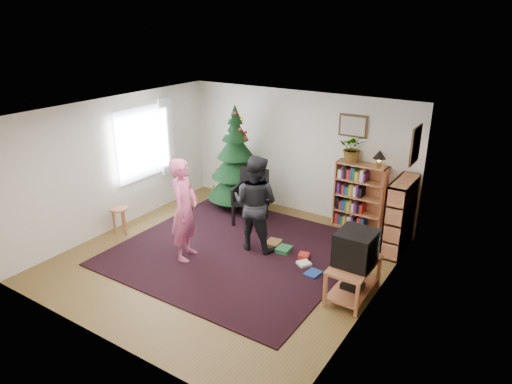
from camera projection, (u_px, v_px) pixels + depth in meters
The scene contains 23 objects.
floor at pixel (226, 258), 7.74m from camera, with size 5.00×5.00×0.00m, color brown.
ceiling at pixel (221, 112), 6.83m from camera, with size 5.00×5.00×0.00m, color white.
wall_back at pixel (297, 152), 9.24m from camera, with size 5.00×0.02×2.50m, color silver.
wall_front at pixel (96, 254), 5.33m from camera, with size 5.00×0.02×2.50m, color silver.
wall_left at pixel (117, 164), 8.55m from camera, with size 0.02×5.00×2.50m, color silver.
wall_right at pixel (376, 226), 6.03m from camera, with size 0.02×5.00×2.50m, color silver.
rug at pixel (236, 251), 7.97m from camera, with size 3.80×3.60×0.02m, color black.
window_pane at pixel (140, 144), 8.91m from camera, with size 0.04×1.20×1.40m, color silver.
curtain at pixel (167, 137), 9.44m from camera, with size 0.06×0.35×1.60m, color white.
picture_back at pixel (353, 126), 8.39m from camera, with size 0.55×0.03×0.42m.
picture_right at pixel (416, 145), 7.15m from camera, with size 0.03×0.50×0.60m.
christmas_tree at pixel (236, 166), 9.52m from camera, with size 1.21×1.21×2.20m.
bookshelf_back at pixel (360, 196), 8.61m from camera, with size 0.95×0.30×1.30m.
bookshelf_right at pixel (400, 215), 7.79m from camera, with size 0.30×0.95×1.30m.
tv_stand at pixel (353, 276), 6.59m from camera, with size 0.53×0.96×0.55m.
crt_tv at pixel (356, 248), 6.42m from camera, with size 0.52×0.56×0.49m.
armchair at pixel (253, 194), 8.93m from camera, with size 0.71×0.72×1.06m.
stool at pixel (120, 214), 8.46m from camera, with size 0.32×0.32×0.53m.
person_standing at pixel (184, 210), 7.47m from camera, with size 0.64×0.42×1.75m, color #D55583.
person_by_chair at pixel (255, 203), 7.79m from camera, with size 0.83×0.64×1.70m, color black.
potted_plant at pixel (353, 148), 8.38m from camera, with size 0.49×0.42×0.54m, color gray.
table_lamp at pixel (380, 156), 8.15m from camera, with size 0.23×0.23×0.31m.
floor_clutter at pixel (304, 257), 7.71m from camera, with size 1.48×1.07×0.08m.
Camera 1 is at (4.12, -5.44, 3.87)m, focal length 32.00 mm.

